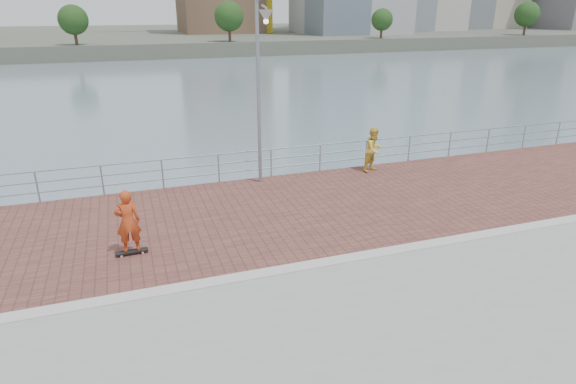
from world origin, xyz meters
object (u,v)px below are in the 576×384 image
object	(u,v)px
street_lamp	(262,58)
bystander	(374,150)
guardrail	(245,162)
skateboarder	(128,221)

from	to	relation	value
street_lamp	bystander	world-z (taller)	street_lamp
guardrail	skateboarder	bearing A→B (deg)	-131.94
street_lamp	skateboarder	world-z (taller)	street_lamp
skateboarder	bystander	world-z (taller)	skateboarder
street_lamp	bystander	xyz separation A→B (m)	(4.64, 0.25, -3.68)
street_lamp	bystander	distance (m)	5.93
guardrail	skateboarder	distance (m)	6.55
skateboarder	street_lamp	bearing A→B (deg)	-142.99
guardrail	bystander	xyz separation A→B (m)	(5.09, -0.72, 0.22)
street_lamp	skateboarder	xyz separation A→B (m)	(-4.82, -3.90, -3.61)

